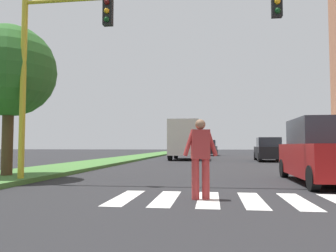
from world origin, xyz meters
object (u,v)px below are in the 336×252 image
object	(u,v)px
pedestrian_performer	(200,155)
suv_crossing	(325,152)
truck_box_delivery	(186,139)
sedan_midblock	(269,150)
tree_mid	(9,71)
sedan_distant	(209,148)
traffic_light_gantry	(107,37)

from	to	relation	value
pedestrian_performer	suv_crossing	size ratio (longest dim) A/B	0.36
suv_crossing	truck_box_delivery	size ratio (longest dim) A/B	0.75
suv_crossing	sedan_midblock	size ratio (longest dim) A/B	1.00
tree_mid	pedestrian_performer	bearing A→B (deg)	-26.44
suv_crossing	sedan_distant	distance (m)	28.30
pedestrian_performer	sedan_midblock	distance (m)	18.65
suv_crossing	sedan_midblock	distance (m)	14.63
suv_crossing	sedan_distant	world-z (taller)	suv_crossing
tree_mid	pedestrian_performer	distance (m)	7.81
tree_mid	sedan_distant	bearing A→B (deg)	77.15
tree_mid	suv_crossing	world-z (taller)	tree_mid
sedan_midblock	tree_mid	bearing A→B (deg)	-126.33
traffic_light_gantry	suv_crossing	bearing A→B (deg)	10.87
tree_mid	sedan_midblock	world-z (taller)	tree_mid
pedestrian_performer	sedan_distant	world-z (taller)	sedan_distant
traffic_light_gantry	sedan_midblock	size ratio (longest dim) A/B	1.93
truck_box_delivery	pedestrian_performer	bearing A→B (deg)	-84.62
traffic_light_gantry	pedestrian_performer	size ratio (longest dim) A/B	5.29
traffic_light_gantry	tree_mid	bearing A→B (deg)	165.27
traffic_light_gantry	suv_crossing	size ratio (longest dim) A/B	1.93
traffic_light_gantry	truck_box_delivery	bearing A→B (deg)	86.92
tree_mid	truck_box_delivery	distance (m)	17.47
sedan_distant	pedestrian_performer	bearing A→B (deg)	-89.81
traffic_light_gantry	sedan_distant	distance (m)	29.63
traffic_light_gantry	sedan_midblock	bearing A→B (deg)	65.55
suv_crossing	sedan_midblock	world-z (taller)	suv_crossing
tree_mid	sedan_midblock	xyz separation A→B (m)	(10.93, 14.87, -2.84)
pedestrian_performer	sedan_distant	size ratio (longest dim) A/B	0.40
sedan_midblock	sedan_distant	xyz separation A→B (m)	(-4.48, 13.44, 0.01)
tree_mid	traffic_light_gantry	size ratio (longest dim) A/B	0.57
sedan_distant	truck_box_delivery	distance (m)	11.77
suv_crossing	sedan_distant	xyz separation A→B (m)	(-3.73, 28.05, -0.12)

